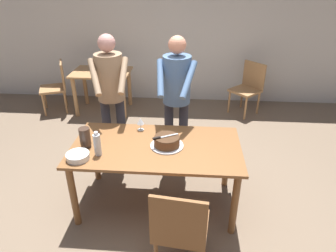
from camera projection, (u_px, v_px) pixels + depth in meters
The scene contains 15 objects.
ground_plane at pixel (157, 202), 3.45m from camera, with size 14.00×14.00×0.00m, color #7A6651.
back_wall at pixel (174, 29), 5.54m from camera, with size 10.00×0.12×2.70m, color silver.
main_dining_table at pixel (156, 154), 3.15m from camera, with size 1.73×0.91×0.75m.
cake_on_platter at pixel (167, 142), 3.07m from camera, with size 0.34×0.34×0.11m.
cake_knife at pixel (160, 137), 3.02m from camera, with size 0.25×0.14×0.02m.
plate_stack at pixel (78, 156), 2.87m from camera, with size 0.22×0.22×0.06m.
wine_glass_near at pixel (140, 122), 3.35m from camera, with size 0.08×0.08×0.14m.
water_bottle at pixel (97, 144), 2.90m from camera, with size 0.07×0.07×0.25m.
hurricane_lamp at pixel (85, 138), 3.03m from camera, with size 0.11×0.11×0.21m.
person_cutting_cake at pixel (176, 92), 3.52m from camera, with size 0.47×0.56×1.72m.
person_standing_beside at pixel (111, 90), 3.60m from camera, with size 0.46×0.58×1.72m.
chair_near_side at pixel (180, 227), 2.47m from camera, with size 0.49×0.49×0.90m.
background_table at pixel (102, 80), 5.37m from camera, with size 1.00×0.70×0.74m.
background_chair_0 at pixel (248, 86), 5.34m from camera, with size 0.62×0.62×0.90m.
background_chair_1 at pixel (57, 85), 5.41m from camera, with size 0.57×0.57×0.90m.
Camera 1 is at (0.32, -2.63, 2.38)m, focal length 32.46 mm.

